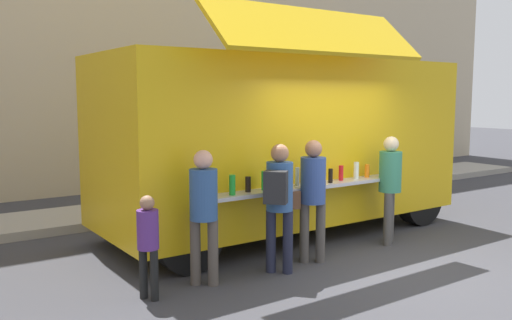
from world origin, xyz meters
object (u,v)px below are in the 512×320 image
Objects in this scene: customer_rear_waiting at (204,205)px; customer_extra_browsing at (390,180)px; child_near_queue at (148,238)px; trash_bin at (353,169)px; customer_front_ordering at (312,191)px; food_truck_main at (283,139)px; customer_mid_with_backpack at (279,195)px.

customer_extra_browsing reaches higher than customer_rear_waiting.
child_near_queue is at bearing 56.91° from customer_extra_browsing.
child_near_queue is at bearing -150.72° from trash_bin.
customer_extra_browsing is at bearing -128.13° from trash_bin.
customer_front_ordering is 1.01× the size of customer_extra_browsing.
customer_front_ordering is 1.59m from customer_extra_browsing.
customer_front_ordering is at bearing -114.80° from food_truck_main.
food_truck_main reaches higher than customer_extra_browsing.
trash_bin is 6.62m from customer_mid_with_backpack.
trash_bin is at bearing -16.14° from customer_rear_waiting.
customer_extra_browsing is at bearing -56.10° from customer_front_ordering.
trash_bin is at bearing -72.28° from customer_extra_browsing.
food_truck_main reaches higher than customer_front_ordering.
child_near_queue is (-0.73, -0.06, -0.27)m from customer_rear_waiting.
customer_mid_with_backpack is 1.41× the size of child_near_queue.
customer_rear_waiting is (-0.99, 0.16, -0.04)m from customer_mid_with_backpack.
customer_front_ordering is at bearing 57.59° from customer_extra_browsing.
child_near_queue is (-1.72, 0.10, -0.31)m from customer_mid_with_backpack.
customer_front_ordering is at bearing -49.05° from customer_rear_waiting.
customer_rear_waiting is 0.99× the size of customer_extra_browsing.
customer_extra_browsing is (2.24, 0.18, -0.03)m from customer_mid_with_backpack.
trash_bin is 0.60× the size of customer_front_ordering.
customer_rear_waiting is at bearing -148.32° from trash_bin.
customer_front_ordering is 1.03× the size of customer_rear_waiting.
customer_front_ordering reaches higher than trash_bin.
customer_front_ordering is 2.39m from child_near_queue.
customer_rear_waiting is (-6.23, -3.85, 0.48)m from trash_bin.
customer_front_ordering is (-4.60, -3.88, 0.49)m from trash_bin.
customer_extra_browsing is (3.22, 0.01, 0.01)m from customer_rear_waiting.
food_truck_main is at bearing -149.24° from trash_bin.
food_truck_main reaches higher than customer_rear_waiting.
customer_mid_with_backpack is at bearing -57.29° from customer_rear_waiting.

